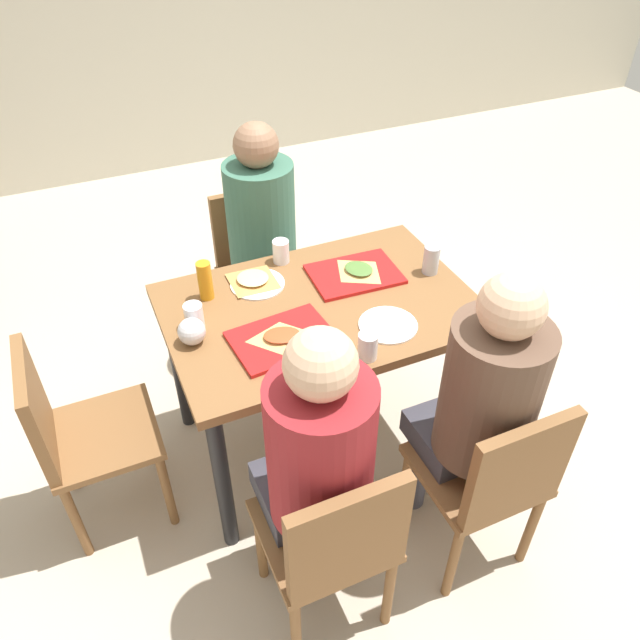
% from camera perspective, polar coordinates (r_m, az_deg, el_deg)
% --- Properties ---
extents(ground_plane, '(10.00, 10.00, 0.02)m').
position_cam_1_polar(ground_plane, '(2.93, 0.00, -10.86)').
color(ground_plane, '#B7A893').
extents(main_table, '(1.19, 0.80, 0.78)m').
position_cam_1_polar(main_table, '(2.45, 0.00, -0.49)').
color(main_table, brown).
rests_on(main_table, ground_plane).
extents(chair_near_left, '(0.40, 0.40, 0.85)m').
position_cam_1_polar(chair_near_left, '(2.03, 1.30, -19.77)').
color(chair_near_left, brown).
rests_on(chair_near_left, ground_plane).
extents(chair_near_right, '(0.40, 0.40, 0.85)m').
position_cam_1_polar(chair_near_right, '(2.24, 15.69, -13.82)').
color(chair_near_right, brown).
rests_on(chair_near_right, ground_plane).
extents(chair_far_side, '(0.40, 0.40, 0.85)m').
position_cam_1_polar(chair_far_side, '(3.15, -5.78, 5.36)').
color(chair_far_side, brown).
rests_on(chair_far_side, ground_plane).
extents(chair_left_end, '(0.40, 0.40, 0.85)m').
position_cam_1_polar(chair_left_end, '(2.46, -21.68, -9.51)').
color(chair_left_end, brown).
rests_on(chair_left_end, ground_plane).
extents(person_in_red, '(0.32, 0.42, 1.26)m').
position_cam_1_polar(person_in_red, '(1.90, -0.40, -12.61)').
color(person_in_red, '#383842').
rests_on(person_in_red, ground_plane).
extents(person_in_brown_jacket, '(0.32, 0.42, 1.26)m').
position_cam_1_polar(person_in_brown_jacket, '(2.13, 14.62, -7.13)').
color(person_in_brown_jacket, '#383842').
rests_on(person_in_brown_jacket, ground_plane).
extents(person_far_side, '(0.32, 0.42, 1.26)m').
position_cam_1_polar(person_far_side, '(2.91, -5.18, 8.01)').
color(person_far_side, '#383842').
rests_on(person_far_side, ground_plane).
extents(tray_red_near, '(0.38, 0.29, 0.02)m').
position_cam_1_polar(tray_red_near, '(2.22, -3.47, -1.73)').
color(tray_red_near, red).
rests_on(tray_red_near, main_table).
extents(tray_red_far, '(0.37, 0.28, 0.02)m').
position_cam_1_polar(tray_red_far, '(2.54, 3.22, 4.27)').
color(tray_red_far, red).
rests_on(tray_red_far, main_table).
extents(paper_plate_center, '(0.22, 0.22, 0.01)m').
position_cam_1_polar(paper_plate_center, '(2.50, -5.81, 3.34)').
color(paper_plate_center, white).
rests_on(paper_plate_center, main_table).
extents(paper_plate_near_edge, '(0.22, 0.22, 0.01)m').
position_cam_1_polar(paper_plate_near_edge, '(2.29, 6.32, -0.46)').
color(paper_plate_near_edge, white).
rests_on(paper_plate_near_edge, main_table).
extents(pizza_slice_a, '(0.22, 0.18, 0.02)m').
position_cam_1_polar(pizza_slice_a, '(2.20, -3.54, -1.52)').
color(pizza_slice_a, '#DBAD60').
rests_on(pizza_slice_a, tray_red_near).
extents(pizza_slice_b, '(0.20, 0.22, 0.02)m').
position_cam_1_polar(pizza_slice_b, '(2.54, 3.61, 4.65)').
color(pizza_slice_b, '#DBAD60').
rests_on(pizza_slice_b, tray_red_far).
extents(pizza_slice_c, '(0.26, 0.26, 0.02)m').
position_cam_1_polar(pizza_slice_c, '(2.51, -6.24, 3.77)').
color(pizza_slice_c, '#C68C47').
rests_on(pizza_slice_c, paper_plate_center).
extents(plastic_cup_a, '(0.07, 0.07, 0.10)m').
position_cam_1_polar(plastic_cup_a, '(2.61, -3.64, 6.36)').
color(plastic_cup_a, white).
rests_on(plastic_cup_a, main_table).
extents(plastic_cup_b, '(0.07, 0.07, 0.10)m').
position_cam_1_polar(plastic_cup_b, '(2.13, 4.44, -2.42)').
color(plastic_cup_b, white).
rests_on(plastic_cup_b, main_table).
extents(plastic_cup_c, '(0.07, 0.07, 0.10)m').
position_cam_1_polar(plastic_cup_c, '(2.29, -11.59, 0.33)').
color(plastic_cup_c, white).
rests_on(plastic_cup_c, main_table).
extents(soda_can, '(0.07, 0.07, 0.12)m').
position_cam_1_polar(soda_can, '(2.57, 10.25, 5.53)').
color(soda_can, '#B7BCC6').
rests_on(soda_can, main_table).
extents(condiment_bottle, '(0.06, 0.06, 0.16)m').
position_cam_1_polar(condiment_bottle, '(2.42, -10.60, 3.61)').
color(condiment_bottle, orange).
rests_on(condiment_bottle, main_table).
extents(foil_bundle, '(0.10, 0.10, 0.10)m').
position_cam_1_polar(foil_bundle, '(2.23, -11.80, -1.04)').
color(foil_bundle, silver).
rests_on(foil_bundle, main_table).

